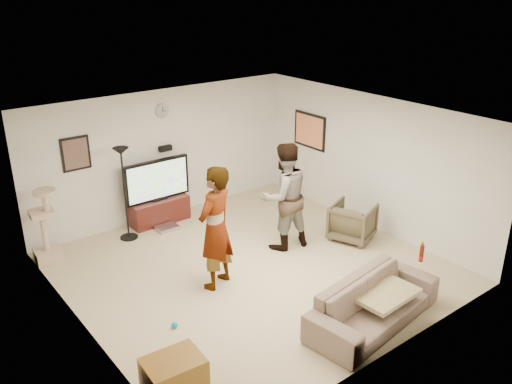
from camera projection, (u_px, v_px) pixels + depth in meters
floor at (251, 268)px, 8.78m from camera, size 5.50×5.50×0.02m
ceiling at (251, 118)px, 7.84m from camera, size 5.50×5.50×0.02m
wall_back at (164, 154)px, 10.32m from camera, size 5.50×0.04×2.50m
wall_front at (393, 268)px, 6.30m from camera, size 5.50×0.04×2.50m
wall_left at (78, 249)px, 6.74m from camera, size 0.04×5.50×2.50m
wall_right at (370, 162)px, 9.88m from camera, size 0.04×5.50×2.50m
wall_clock at (162, 111)px, 9.98m from camera, size 0.26×0.04×0.26m
wall_speaker at (165, 148)px, 10.23m from camera, size 0.25×0.10×0.10m
picture_back at (76, 154)px, 9.21m from camera, size 0.42×0.03×0.52m
picture_right at (310, 131)px, 10.94m from camera, size 0.03×0.78×0.62m
tv_stand at (159, 210)px, 10.34m from camera, size 1.14×0.45×0.47m
console_box at (167, 228)px, 10.09m from camera, size 0.40×0.30×0.07m
tv at (157, 180)px, 10.10m from camera, size 1.32×0.08×0.78m
tv_screen at (158, 181)px, 10.07m from camera, size 1.21×0.01×0.69m
floor_lamp at (125, 194)px, 9.47m from camera, size 0.32×0.32×1.70m
cat_tree at (43, 226)px, 8.77m from camera, size 0.44×0.44×1.27m
person_left at (215, 228)px, 7.95m from camera, size 0.83×0.70×1.93m
person_right at (284, 196)px, 9.14m from camera, size 1.02×0.85×1.89m
sofa at (374, 303)px, 7.29m from camera, size 2.21×1.10×0.62m
throw_blanket at (382, 292)px, 7.34m from camera, size 0.94×0.75×0.06m
beer_bottle at (422, 253)px, 7.69m from camera, size 0.06×0.06×0.25m
armchair at (353, 222)px, 9.63m from camera, size 0.94×0.93×0.67m
side_table at (174, 376)px, 6.10m from camera, size 0.70×0.55×0.44m
toy_ball at (175, 325)px, 7.27m from camera, size 0.09×0.09×0.09m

